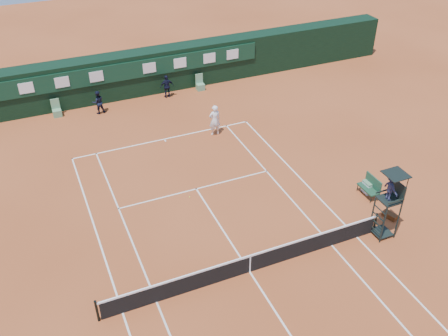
# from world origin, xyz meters

# --- Properties ---
(ground) EXTENTS (90.00, 90.00, 0.00)m
(ground) POSITION_xyz_m (0.00, 0.00, 0.00)
(ground) COLOR #AC5128
(ground) RESTS_ON ground
(court_lines) EXTENTS (11.05, 23.85, 0.01)m
(court_lines) POSITION_xyz_m (0.00, 0.00, 0.01)
(court_lines) COLOR white
(court_lines) RESTS_ON ground
(tennis_net) EXTENTS (12.90, 0.10, 1.10)m
(tennis_net) POSITION_xyz_m (0.00, 0.00, 0.51)
(tennis_net) COLOR black
(tennis_net) RESTS_ON ground
(back_wall) EXTENTS (40.00, 1.65, 3.00)m
(back_wall) POSITION_xyz_m (0.00, 18.74, 1.51)
(back_wall) COLOR black
(back_wall) RESTS_ON ground
(linesman_chair_left) EXTENTS (0.55, 0.50, 1.15)m
(linesman_chair_left) POSITION_xyz_m (-5.50, 17.48, 0.32)
(linesman_chair_left) COLOR #5F9264
(linesman_chair_left) RESTS_ON ground
(linesman_chair_right) EXTENTS (0.55, 0.50, 1.15)m
(linesman_chair_right) POSITION_xyz_m (4.50, 17.48, 0.32)
(linesman_chair_right) COLOR #60946A
(linesman_chair_right) RESTS_ON ground
(umpire_chair) EXTENTS (0.96, 0.95, 3.42)m
(umpire_chair) POSITION_xyz_m (6.62, -0.29, 2.46)
(umpire_chair) COLOR black
(umpire_chair) RESTS_ON ground
(player_bench) EXTENTS (0.55, 1.20, 1.10)m
(player_bench) POSITION_xyz_m (7.94, 2.39, 0.60)
(player_bench) COLOR #19402A
(player_bench) RESTS_ON ground
(tennis_bag) EXTENTS (0.50, 0.77, 0.27)m
(tennis_bag) POSITION_xyz_m (7.76, 0.53, 0.13)
(tennis_bag) COLOR black
(tennis_bag) RESTS_ON ground
(cooler) EXTENTS (0.57, 0.57, 0.65)m
(cooler) POSITION_xyz_m (8.10, 2.66, 0.33)
(cooler) COLOR silver
(cooler) RESTS_ON ground
(tennis_ball) EXTENTS (0.07, 0.07, 0.07)m
(tennis_ball) POSITION_xyz_m (-0.57, 5.85, 0.03)
(tennis_ball) COLOR #CDE034
(tennis_ball) RESTS_ON ground
(player) EXTENTS (0.72, 0.48, 1.98)m
(player) POSITION_xyz_m (3.04, 11.21, 0.99)
(player) COLOR white
(player) RESTS_ON ground
(ball_kid_left) EXTENTS (0.80, 0.64, 1.58)m
(ball_kid_left) POSITION_xyz_m (-2.89, 16.79, 0.79)
(ball_kid_left) COLOR black
(ball_kid_left) RESTS_ON ground
(ball_kid_right) EXTENTS (0.97, 0.43, 1.64)m
(ball_kid_right) POSITION_xyz_m (1.97, 17.26, 0.82)
(ball_kid_right) COLOR black
(ball_kid_right) RESTS_ON ground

